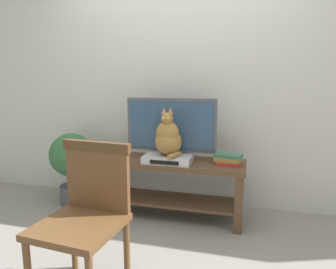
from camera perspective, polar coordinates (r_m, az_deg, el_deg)
name	(u,v)px	position (r m, az deg, el deg)	size (l,w,h in m)	color
ground_plane	(159,244)	(2.54, -1.70, -19.87)	(12.00, 12.00, 0.00)	gray
back_wall	(185,67)	(3.15, 3.30, 12.45)	(7.00, 0.12, 2.80)	beige
tv_stand	(169,177)	(2.86, 0.26, -7.99)	(1.38, 0.45, 0.54)	#513823
tv	(171,128)	(2.81, 0.58, 1.25)	(0.84, 0.20, 0.57)	#4C4C51
media_box	(168,159)	(2.74, 0.06, -4.54)	(0.43, 0.29, 0.07)	#BCBCC1
cat	(168,138)	(2.69, 0.02, -0.60)	(0.24, 0.29, 0.43)	olive
wooden_chair	(87,207)	(1.93, -14.93, -13.03)	(0.50, 0.50, 0.90)	brown
book_stack	(228,159)	(2.72, 11.25, -4.57)	(0.25, 0.20, 0.09)	#B2332D
potted_plant	(72,161)	(3.28, -17.60, -4.72)	(0.44, 0.44, 0.74)	#47474C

